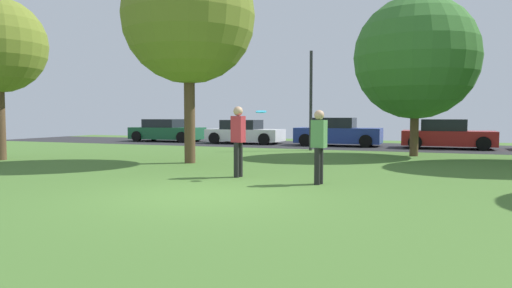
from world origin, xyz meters
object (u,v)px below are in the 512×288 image
object	(u,v)px
parked_car_green	(166,131)
parked_car_red	(447,135)
birch_tree_lone	(416,58)
person_thrower	(319,143)
parked_car_white	(244,133)
parked_car_blue	(337,133)
frisbee_disc	(261,112)
person_catcher	(238,138)
oak_tree_center	(189,17)
street_lamp_post	(311,101)

from	to	relation	value
parked_car_green	parked_car_red	xyz separation A→B (m)	(15.98, -0.32, 0.01)
birch_tree_lone	person_thrower	world-z (taller)	birch_tree_lone
parked_car_white	parked_car_blue	size ratio (longest dim) A/B	0.97
person_thrower	parked_car_red	size ratio (longest dim) A/B	0.41
frisbee_disc	parked_car_red	distance (m)	13.97
person_thrower	person_catcher	bearing A→B (deg)	-0.00
oak_tree_center	birch_tree_lone	world-z (taller)	oak_tree_center
parked_car_green	person_catcher	bearing A→B (deg)	-51.20
person_thrower	street_lamp_post	size ratio (longest dim) A/B	0.38
person_catcher	street_lamp_post	world-z (taller)	street_lamp_post
person_thrower	frisbee_disc	xyz separation A→B (m)	(-1.54, 0.31, 0.73)
parked_car_blue	birch_tree_lone	bearing A→B (deg)	-51.05
frisbee_disc	parked_car_blue	xyz separation A→B (m)	(-0.76, 13.26, -1.00)
parked_car_red	parked_car_blue	bearing A→B (deg)	179.02
person_thrower	parked_car_green	bearing A→B (deg)	-35.57
person_catcher	parked_car_white	size ratio (longest dim) A/B	0.42
frisbee_disc	street_lamp_post	bearing A→B (deg)	97.40
frisbee_disc	parked_car_white	bearing A→B (deg)	114.65
parked_car_red	street_lamp_post	size ratio (longest dim) A/B	0.93
parked_car_green	parked_car_red	bearing A→B (deg)	-1.15
person_catcher	person_thrower	bearing A→B (deg)	-0.00
parked_car_green	parked_car_red	size ratio (longest dim) A/B	1.08
parked_car_green	parked_car_white	xyz separation A→B (m)	(5.32, -0.21, -0.02)
parked_car_blue	parked_car_red	world-z (taller)	parked_car_blue
parked_car_white	person_thrower	bearing A→B (deg)	-60.67
parked_car_green	parked_car_white	size ratio (longest dim) A/B	1.05
parked_car_white	parked_car_blue	bearing A→B (deg)	-0.20
birch_tree_lone	parked_car_green	xyz separation A→B (m)	(-14.68, 5.21, -3.19)
person_thrower	oak_tree_center	bearing A→B (deg)	-19.66
person_catcher	parked_car_blue	world-z (taller)	person_catcher
birch_tree_lone	street_lamp_post	bearing A→B (deg)	163.76
oak_tree_center	parked_car_white	xyz separation A→B (m)	(-2.48, 10.50, -4.20)
person_catcher	parked_car_green	distance (m)	17.14
oak_tree_center	frisbee_disc	size ratio (longest dim) A/B	21.09
person_catcher	street_lamp_post	distance (m)	9.55
person_thrower	parked_car_blue	xyz separation A→B (m)	(-2.30, 13.56, -0.27)
person_catcher	parked_car_green	world-z (taller)	person_catcher
oak_tree_center	parked_car_red	world-z (taller)	oak_tree_center
frisbee_disc	parked_car_blue	world-z (taller)	frisbee_disc
parked_car_green	parked_car_blue	xyz separation A→B (m)	(10.65, -0.23, 0.05)
person_catcher	parked_car_green	xyz separation A→B (m)	(-10.74, 13.35, -0.39)
oak_tree_center	parked_car_blue	bearing A→B (deg)	74.82
person_catcher	frisbee_disc	size ratio (longest dim) A/B	5.45
birch_tree_lone	person_catcher	xyz separation A→B (m)	(-3.94, -8.15, -2.80)
person_thrower	parked_car_red	xyz separation A→B (m)	(3.02, 13.47, -0.30)
oak_tree_center	street_lamp_post	world-z (taller)	oak_tree_center
frisbee_disc	parked_car_blue	size ratio (longest dim) A/B	0.08
frisbee_disc	parked_car_red	xyz separation A→B (m)	(4.56, 13.17, -1.03)
person_catcher	frisbee_disc	world-z (taller)	person_catcher
parked_car_green	birch_tree_lone	bearing A→B (deg)	-19.54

